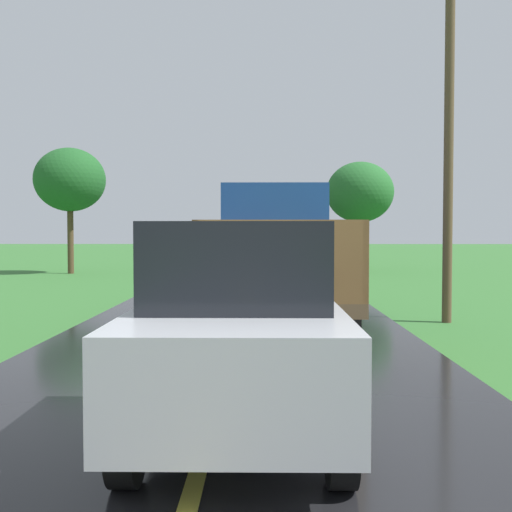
# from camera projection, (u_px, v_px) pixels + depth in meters

# --- Properties ---
(banana_truck_near) EXTENTS (2.38, 5.82, 2.80)m
(banana_truck_near) POSITION_uv_depth(u_px,v_px,m) (276.00, 256.00, 11.62)
(banana_truck_near) COLOR #2D2D30
(banana_truck_near) RESTS_ON road_surface
(utility_pole_roadside) EXTENTS (2.51, 0.20, 7.52)m
(utility_pole_roadside) POSITION_uv_depth(u_px,v_px,m) (449.00, 127.00, 12.82)
(utility_pole_roadside) COLOR brown
(utility_pole_roadside) RESTS_ON ground
(roadside_tree_near_left) EXTENTS (3.26, 3.26, 5.83)m
(roadside_tree_near_left) POSITION_uv_depth(u_px,v_px,m) (70.00, 180.00, 28.26)
(roadside_tree_near_left) COLOR #4C3823
(roadside_tree_near_left) RESTS_ON ground
(roadside_tree_mid_right) EXTENTS (3.31, 3.31, 5.40)m
(roadside_tree_mid_right) POSITION_uv_depth(u_px,v_px,m) (360.00, 192.00, 30.10)
(roadside_tree_mid_right) COLOR #4C3823
(roadside_tree_mid_right) RESTS_ON ground
(following_car) EXTENTS (1.74, 4.10, 1.92)m
(following_car) POSITION_uv_depth(u_px,v_px,m) (240.00, 325.00, 5.58)
(following_car) COLOR #B7BABF
(following_car) RESTS_ON road_surface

